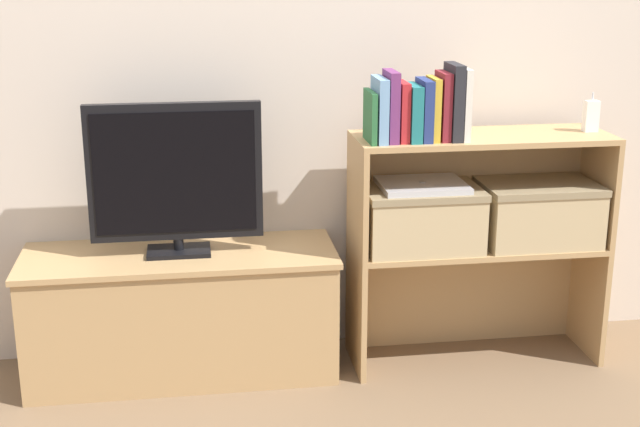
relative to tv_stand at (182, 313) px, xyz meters
name	(u,v)px	position (x,y,z in m)	size (l,w,h in m)	color
ground_plane	(327,386)	(0.50, -0.19, -0.23)	(16.00, 16.00, 0.00)	brown
wall_back	(309,31)	(0.50, 0.23, 0.97)	(10.00, 0.05, 2.40)	beige
tv_stand	(182,313)	(0.00, 0.00, 0.00)	(1.10, 0.40, 0.46)	tan
tv	(175,176)	(0.00, 0.00, 0.51)	(0.59, 0.14, 0.53)	black
bookshelf_lower_tier	(470,279)	(1.08, 0.03, 0.06)	(0.91, 0.32, 0.45)	tan
bookshelf_upper_tier	(476,170)	(1.08, 0.03, 0.48)	(0.91, 0.32, 0.40)	tan
book_forest	(370,116)	(0.66, -0.09, 0.71)	(0.02, 0.15, 0.17)	#286638
book_skyblue	(380,110)	(0.69, -0.09, 0.73)	(0.03, 0.16, 0.22)	#709ECC
book_plum	(391,106)	(0.73, -0.09, 0.74)	(0.03, 0.14, 0.24)	#6B2D66
book_crimson	(402,111)	(0.77, -0.09, 0.73)	(0.03, 0.13, 0.20)	#B22328
book_teal	(413,113)	(0.81, -0.09, 0.72)	(0.04, 0.15, 0.19)	#1E7075
book_navy	(424,110)	(0.84, -0.09, 0.73)	(0.03, 0.14, 0.21)	navy
book_mustard	(433,109)	(0.88, -0.09, 0.73)	(0.02, 0.13, 0.21)	gold
book_maroon	(443,106)	(0.91, -0.09, 0.74)	(0.03, 0.13, 0.23)	maroon
book_charcoal	(454,102)	(0.95, -0.09, 0.75)	(0.04, 0.15, 0.26)	#232328
book_ivory	(463,104)	(0.98, -0.09, 0.75)	(0.02, 0.14, 0.24)	silver
baby_monitor	(591,116)	(1.47, -0.03, 0.68)	(0.05, 0.03, 0.14)	white
storage_basket_left	(421,215)	(0.86, -0.05, 0.34)	(0.41, 0.28, 0.22)	tan
storage_basket_right	(538,210)	(1.29, -0.05, 0.34)	(0.41, 0.28, 0.22)	tan
laptop	(422,185)	(0.86, -0.05, 0.45)	(0.30, 0.25, 0.02)	#BCBCC1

